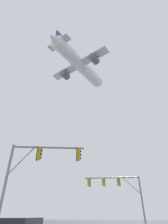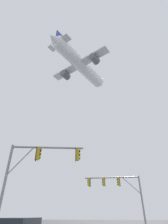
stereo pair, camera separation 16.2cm
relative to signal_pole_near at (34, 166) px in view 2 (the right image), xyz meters
name	(u,v)px [view 2 (the right image)]	position (x,y,z in m)	size (l,w,h in m)	color
signal_pole_near	(34,166)	(0.00, 0.00, 0.00)	(5.56, 1.21, 6.46)	gray
signal_pole_far	(117,187)	(6.60, 10.45, -0.23)	(6.75, 0.46, 5.90)	gray
airplane	(80,65)	(-0.82, 27.98, 39.37)	(19.75, 25.57, 7.52)	white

